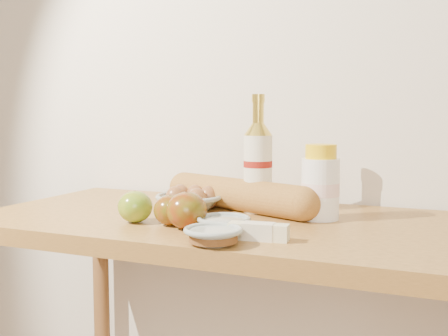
{
  "coord_description": "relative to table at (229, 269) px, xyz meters",
  "views": [
    {
      "loc": [
        0.5,
        -0.02,
        1.15
      ],
      "look_at": [
        0.0,
        1.15,
        1.02
      ],
      "focal_mm": 45.0,
      "sensor_mm": 36.0,
      "label": 1
    }
  ],
  "objects": [
    {
      "name": "back_wall",
      "position": [
        0.0,
        0.33,
        0.52
      ],
      "size": [
        3.5,
        0.02,
        2.6
      ],
      "primitive_type": "cube",
      "color": "beige",
      "rests_on": "ground"
    },
    {
      "name": "apple_redgreen_front",
      "position": [
        -0.08,
        -0.14,
        0.16
      ],
      "size": [
        0.09,
        0.09,
        0.07
      ],
      "rotation": [
        0.0,
        0.0,
        0.2
      ],
      "color": "maroon",
      "rests_on": "table"
    },
    {
      "name": "baguette",
      "position": [
        -0.02,
        0.1,
        0.16
      ],
      "size": [
        0.48,
        0.25,
        0.08
      ],
      "rotation": [
        0.0,
        0.0,
        -0.37
      ],
      "color": "#B37C36",
      "rests_on": "table"
    },
    {
      "name": "butter_stick",
      "position": [
        0.14,
        -0.19,
        0.14
      ],
      "size": [
        0.12,
        0.05,
        0.03
      ],
      "rotation": [
        0.0,
        0.0,
        0.11
      ],
      "color": "beige",
      "rests_on": "table"
    },
    {
      "name": "egg_bowl",
      "position": [
        -0.13,
        0.06,
        0.15
      ],
      "size": [
        0.18,
        0.18,
        0.06
      ],
      "rotation": [
        0.0,
        0.0,
        -0.05
      ],
      "color": "gray",
      "rests_on": "table"
    },
    {
      "name": "sugar_bowl",
      "position": [
        0.08,
        -0.26,
        0.14
      ],
      "size": [
        0.15,
        0.15,
        0.03
      ],
      "rotation": [
        0.0,
        0.0,
        -0.42
      ],
      "color": "#94A19B",
      "rests_on": "table"
    },
    {
      "name": "cream_bottle",
      "position": [
        0.2,
        0.06,
        0.2
      ],
      "size": [
        0.1,
        0.1,
        0.17
      ],
      "rotation": [
        0.0,
        0.0,
        0.13
      ],
      "color": "white",
      "rests_on": "table"
    },
    {
      "name": "apple_yellowgreen",
      "position": [
        -0.17,
        -0.14,
        0.16
      ],
      "size": [
        0.09,
        0.09,
        0.07
      ],
      "rotation": [
        0.0,
        0.0,
        -0.22
      ],
      "color": "olive",
      "rests_on": "table"
    },
    {
      "name": "apple_redgreen_right",
      "position": [
        -0.03,
        -0.15,
        0.16
      ],
      "size": [
        0.09,
        0.09,
        0.08
      ],
      "rotation": [
        0.0,
        0.0,
        0.01
      ],
      "color": "maroon",
      "rests_on": "table"
    },
    {
      "name": "syrup_bowl",
      "position": [
        0.05,
        -0.15,
        0.14
      ],
      "size": [
        0.13,
        0.13,
        0.03
      ],
      "rotation": [
        0.0,
        0.0,
        -0.19
      ],
      "color": "gray",
      "rests_on": "table"
    },
    {
      "name": "bourbon_bottle",
      "position": [
        0.04,
        0.09,
        0.24
      ],
      "size": [
        0.08,
        0.08,
        0.29
      ],
      "rotation": [
        0.0,
        0.0,
        -0.1
      ],
      "color": "beige",
      "rests_on": "table"
    },
    {
      "name": "table",
      "position": [
        0.0,
        0.0,
        0.0
      ],
      "size": [
        1.2,
        0.6,
        0.9
      ],
      "color": "#AD7B38",
      "rests_on": "ground"
    }
  ]
}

